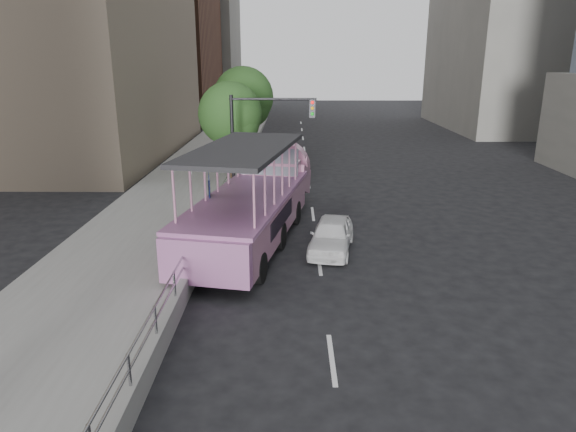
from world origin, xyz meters
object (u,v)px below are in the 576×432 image
Objects in this scene: car at (331,235)px; parking_sign at (210,202)px; duck_boat at (256,201)px; street_tree_far at (245,99)px; traffic_signal at (257,130)px; street_tree_near at (232,116)px.

parking_sign is at bearing -174.47° from car.
street_tree_far is (-1.71, 14.97, 2.88)m from duck_boat.
traffic_signal reaches higher than parking_sign.
car is 4.66m from parking_sign.
street_tree_near is (-0.30, 10.30, 2.05)m from parking_sign.
street_tree_far is at bearing 98.43° from traffic_signal.
traffic_signal is (1.29, 6.88, 1.73)m from parking_sign.
traffic_signal is at bearing 93.23° from duck_boat.
street_tree_far is at bearing 88.09° from street_tree_near.
parking_sign is 10.51m from street_tree_near.
car is 0.63× the size of street_tree_near.
street_tree_near is (-4.80, 10.69, 3.20)m from car.
street_tree_far is (-0.10, 16.30, 2.53)m from parking_sign.
duck_boat is 4.20× the size of parking_sign.
street_tree_near is at bearing 102.02° from duck_boat.
duck_boat is at bearing -77.98° from street_tree_near.
street_tree_near reaches higher than traffic_signal.
parking_sign is at bearing -88.31° from street_tree_near.
street_tree_near is at bearing 91.69° from parking_sign.
parking_sign reaches higher than car.
traffic_signal is 0.81× the size of street_tree_far.
street_tree_near is at bearing 124.66° from car.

